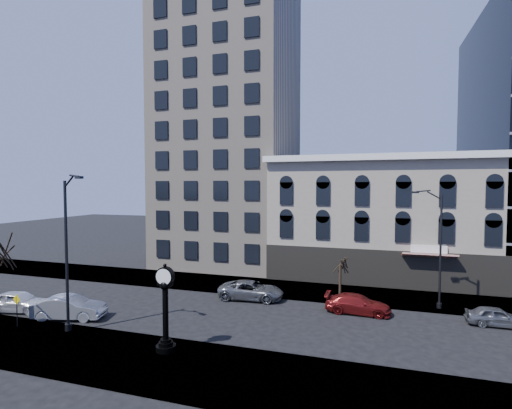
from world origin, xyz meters
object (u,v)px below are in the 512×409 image
(car_near_a, at_px, (18,301))
(car_near_b, at_px, (69,308))
(street_clock, at_px, (165,311))
(warning_sign, at_px, (17,304))
(street_lamp_near, at_px, (71,212))

(car_near_a, distance_m, car_near_b, 4.90)
(street_clock, distance_m, warning_sign, 11.45)
(street_clock, distance_m, street_lamp_near, 8.84)
(warning_sign, xyz_separation_m, car_near_a, (-2.93, 2.56, -0.84))
(warning_sign, bearing_deg, street_lamp_near, 8.78)
(street_clock, xyz_separation_m, car_near_a, (-14.36, 2.85, -1.61))
(street_clock, height_order, warning_sign, street_clock)
(street_lamp_near, xyz_separation_m, car_near_a, (-7.45, 2.41, -7.11))
(street_lamp_near, bearing_deg, car_near_a, -176.56)
(street_clock, height_order, street_lamp_near, street_lamp_near)
(street_clock, bearing_deg, warning_sign, 173.89)
(street_clock, distance_m, car_near_a, 14.72)
(street_clock, bearing_deg, street_lamp_near, 171.67)
(street_lamp_near, xyz_separation_m, car_near_b, (-2.55, 2.28, -7.07))
(car_near_a, xyz_separation_m, car_near_b, (4.90, -0.13, 0.04))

